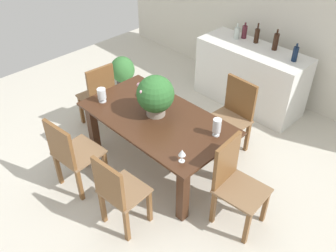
{
  "coord_description": "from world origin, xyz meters",
  "views": [
    {
      "loc": [
        2.47,
        -2.2,
        3.17
      ],
      "look_at": [
        0.03,
        0.22,
        0.55
      ],
      "focal_mm": 38.65,
      "sensor_mm": 36.0,
      "label": 1
    }
  ],
  "objects_px": {
    "chair_head_end": "(99,94)",
    "crystal_vase_right": "(151,91)",
    "chair_near_left": "(71,152)",
    "chair_foot_end": "(234,180)",
    "chair_near_right": "(117,191)",
    "wine_bottle_clear": "(257,35)",
    "wine_bottle_dark": "(244,32)",
    "wine_bottle_green": "(276,42)",
    "dining_table": "(157,127)",
    "chair_far_right": "(233,112)",
    "wine_bottle_tall": "(237,33)",
    "wine_glass": "(182,153)",
    "flower_centerpiece": "(155,95)",
    "crystal_vase_left": "(217,126)",
    "kitchen_counter": "(250,77)",
    "potted_plant_floor": "(123,71)",
    "crystal_vase_center_near": "(102,94)",
    "wine_bottle_amber": "(295,54)"
  },
  "relations": [
    {
      "from": "chair_near_left",
      "to": "wine_bottle_green",
      "type": "height_order",
      "value": "wine_bottle_green"
    },
    {
      "from": "chair_near_left",
      "to": "chair_foot_end",
      "type": "distance_m",
      "value": 1.78
    },
    {
      "from": "kitchen_counter",
      "to": "wine_bottle_amber",
      "type": "distance_m",
      "value": 0.83
    },
    {
      "from": "chair_foot_end",
      "to": "wine_bottle_clear",
      "type": "bearing_deg",
      "value": 26.21
    },
    {
      "from": "chair_near_right",
      "to": "kitchen_counter",
      "type": "relative_size",
      "value": 0.57
    },
    {
      "from": "chair_far_right",
      "to": "wine_bottle_clear",
      "type": "xyz_separation_m",
      "value": [
        -0.55,
        1.2,
        0.49
      ]
    },
    {
      "from": "chair_far_right",
      "to": "crystal_vase_right",
      "type": "xyz_separation_m",
      "value": [
        -0.75,
        -0.71,
        0.29
      ]
    },
    {
      "from": "crystal_vase_left",
      "to": "wine_bottle_dark",
      "type": "distance_m",
      "value": 2.2
    },
    {
      "from": "chair_near_right",
      "to": "chair_head_end",
      "type": "height_order",
      "value": "chair_head_end"
    },
    {
      "from": "chair_far_right",
      "to": "potted_plant_floor",
      "type": "relative_size",
      "value": 1.72
    },
    {
      "from": "flower_centerpiece",
      "to": "wine_bottle_dark",
      "type": "xyz_separation_m",
      "value": [
        -0.32,
        2.11,
        0.03
      ]
    },
    {
      "from": "wine_bottle_green",
      "to": "potted_plant_floor",
      "type": "bearing_deg",
      "value": -147.1
    },
    {
      "from": "chair_far_right",
      "to": "chair_near_left",
      "type": "bearing_deg",
      "value": -110.3
    },
    {
      "from": "crystal_vase_right",
      "to": "wine_bottle_dark",
      "type": "xyz_separation_m",
      "value": [
        -0.03,
        1.91,
        0.19
      ]
    },
    {
      "from": "wine_glass",
      "to": "chair_head_end",
      "type": "bearing_deg",
      "value": 170.01
    },
    {
      "from": "wine_bottle_clear",
      "to": "wine_bottle_green",
      "type": "distance_m",
      "value": 0.32
    },
    {
      "from": "dining_table",
      "to": "wine_bottle_clear",
      "type": "relative_size",
      "value": 6.11
    },
    {
      "from": "crystal_vase_left",
      "to": "wine_bottle_tall",
      "type": "bearing_deg",
      "value": 121.51
    },
    {
      "from": "chair_near_right",
      "to": "crystal_vase_right",
      "type": "height_order",
      "value": "chair_near_right"
    },
    {
      "from": "chair_near_right",
      "to": "wine_glass",
      "type": "bearing_deg",
      "value": -121.36
    },
    {
      "from": "chair_near_left",
      "to": "crystal_vase_right",
      "type": "height_order",
      "value": "chair_near_left"
    },
    {
      "from": "dining_table",
      "to": "crystal_vase_center_near",
      "type": "height_order",
      "value": "crystal_vase_center_near"
    },
    {
      "from": "dining_table",
      "to": "chair_foot_end",
      "type": "height_order",
      "value": "chair_foot_end"
    },
    {
      "from": "chair_near_right",
      "to": "chair_foot_end",
      "type": "xyz_separation_m",
      "value": [
        0.72,
        0.91,
        0.02
      ]
    },
    {
      "from": "flower_centerpiece",
      "to": "wine_bottle_dark",
      "type": "bearing_deg",
      "value": 98.51
    },
    {
      "from": "chair_near_right",
      "to": "wine_bottle_clear",
      "type": "bearing_deg",
      "value": -83.96
    },
    {
      "from": "chair_foot_end",
      "to": "chair_head_end",
      "type": "xyz_separation_m",
      "value": [
        -2.27,
        0.0,
        -0.01
      ]
    },
    {
      "from": "chair_far_right",
      "to": "crystal_vase_right",
      "type": "relative_size",
      "value": 5.86
    },
    {
      "from": "wine_bottle_clear",
      "to": "wine_bottle_dark",
      "type": "distance_m",
      "value": 0.22
    },
    {
      "from": "crystal_vase_right",
      "to": "flower_centerpiece",
      "type": "bearing_deg",
      "value": -34.36
    },
    {
      "from": "chair_head_end",
      "to": "crystal_vase_right",
      "type": "xyz_separation_m",
      "value": [
        0.81,
        0.23,
        0.3
      ]
    },
    {
      "from": "chair_near_left",
      "to": "chair_near_right",
      "type": "bearing_deg",
      "value": 175.98
    },
    {
      "from": "wine_bottle_clear",
      "to": "potted_plant_floor",
      "type": "relative_size",
      "value": 0.52
    },
    {
      "from": "chair_head_end",
      "to": "wine_bottle_tall",
      "type": "height_order",
      "value": "wine_bottle_tall"
    },
    {
      "from": "chair_head_end",
      "to": "crystal_vase_center_near",
      "type": "distance_m",
      "value": 0.59
    },
    {
      "from": "wine_bottle_amber",
      "to": "chair_far_right",
      "type": "bearing_deg",
      "value": -97.48
    },
    {
      "from": "dining_table",
      "to": "wine_bottle_clear",
      "type": "distance_m",
      "value": 2.18
    },
    {
      "from": "wine_bottle_clear",
      "to": "wine_bottle_dark",
      "type": "relative_size",
      "value": 1.23
    },
    {
      "from": "chair_foot_end",
      "to": "flower_centerpiece",
      "type": "bearing_deg",
      "value": 83.62
    },
    {
      "from": "chair_near_left",
      "to": "wine_bottle_tall",
      "type": "bearing_deg",
      "value": -94.24
    },
    {
      "from": "crystal_vase_center_near",
      "to": "crystal_vase_right",
      "type": "relative_size",
      "value": 1.06
    },
    {
      "from": "chair_far_right",
      "to": "wine_bottle_tall",
      "type": "height_order",
      "value": "wine_bottle_tall"
    },
    {
      "from": "flower_centerpiece",
      "to": "crystal_vase_right",
      "type": "relative_size",
      "value": 2.95
    },
    {
      "from": "dining_table",
      "to": "wine_bottle_dark",
      "type": "distance_m",
      "value": 2.22
    },
    {
      "from": "chair_near_right",
      "to": "crystal_vase_center_near",
      "type": "height_order",
      "value": "chair_near_right"
    },
    {
      "from": "flower_centerpiece",
      "to": "wine_bottle_clear",
      "type": "bearing_deg",
      "value": 92.55
    },
    {
      "from": "dining_table",
      "to": "chair_head_end",
      "type": "relative_size",
      "value": 1.84
    },
    {
      "from": "wine_glass",
      "to": "wine_bottle_tall",
      "type": "distance_m",
      "value": 2.65
    },
    {
      "from": "chair_head_end",
      "to": "wine_bottle_tall",
      "type": "distance_m",
      "value": 2.23
    },
    {
      "from": "wine_bottle_tall",
      "to": "crystal_vase_right",
      "type": "bearing_deg",
      "value": -87.13
    }
  ]
}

